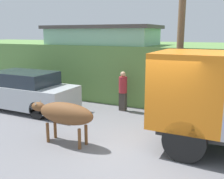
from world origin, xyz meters
The scene contains 7 objects.
ground_plane centered at (0.00, 0.00, 0.00)m, with size 60.00×60.00×0.00m, color slate.
hillside_embankment centered at (0.00, 7.24, 1.28)m, with size 32.00×6.71×2.56m.
building_backdrop centered at (-4.09, 5.24, 1.75)m, with size 5.44×2.70×3.46m.
brown_cow centered at (-2.31, -0.39, 0.88)m, with size 2.10×0.62×1.21m.
parked_suv centered at (-5.93, 1.71, 0.77)m, with size 4.64×1.75×1.57m.
pedestrian_on_hill centered at (-2.11, 3.29, 0.88)m, with size 0.37×0.37×1.61m.
utility_pole centered at (0.00, 3.67, 3.15)m, with size 0.90×0.25×6.10m.
Camera 1 is at (1.98, -6.18, 3.12)m, focal length 42.00 mm.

